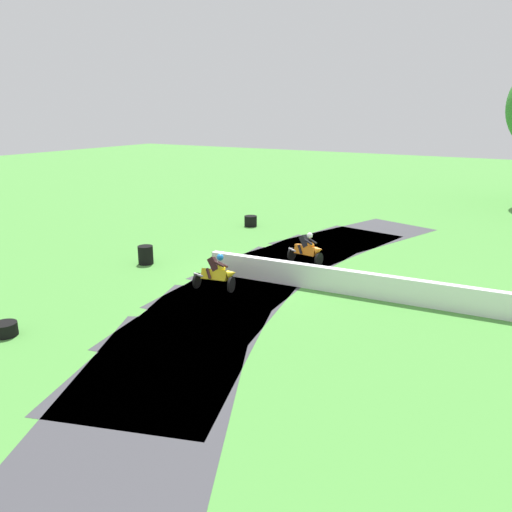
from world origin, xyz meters
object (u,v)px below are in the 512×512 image
(motorcycle_chase_yellow, at_px, (217,273))
(tire_stack_mid_b, at_px, (5,329))
(motorcycle_lead_orange, at_px, (307,249))
(tire_stack_mid_a, at_px, (146,255))
(tire_stack_near, at_px, (251,221))

(motorcycle_chase_yellow, bearing_deg, tire_stack_mid_b, -114.59)
(motorcycle_lead_orange, bearing_deg, motorcycle_chase_yellow, -106.75)
(motorcycle_chase_yellow, xyz_separation_m, tire_stack_mid_a, (-4.57, 1.10, -0.23))
(motorcycle_chase_yellow, height_order, tire_stack_mid_a, motorcycle_chase_yellow)
(motorcycle_lead_orange, relative_size, motorcycle_chase_yellow, 1.02)
(tire_stack_near, xyz_separation_m, tire_stack_mid_a, (0.01, -8.73, 0.10))
(tire_stack_mid_a, bearing_deg, motorcycle_lead_orange, 31.42)
(tire_stack_near, bearing_deg, motorcycle_chase_yellow, -65.05)
(motorcycle_lead_orange, bearing_deg, tire_stack_near, 139.87)
(motorcycle_lead_orange, distance_m, motorcycle_chase_yellow, 4.98)
(tire_stack_mid_a, bearing_deg, tire_stack_near, 90.05)
(motorcycle_lead_orange, height_order, tire_stack_mid_a, motorcycle_lead_orange)
(tire_stack_mid_a, bearing_deg, tire_stack_mid_b, -78.79)
(tire_stack_near, bearing_deg, tire_stack_mid_b, -84.66)
(tire_stack_near, xyz_separation_m, tire_stack_mid_b, (1.54, -16.46, -0.10))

